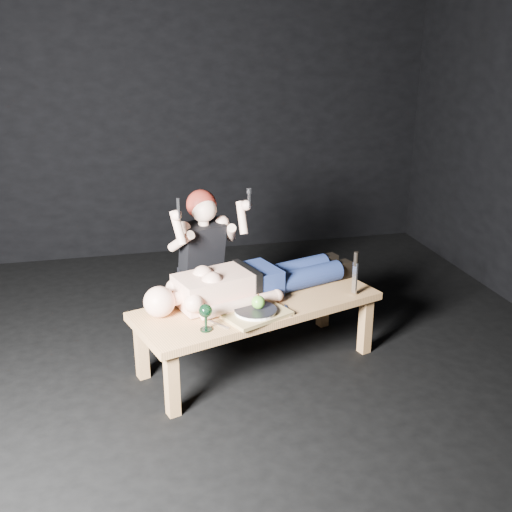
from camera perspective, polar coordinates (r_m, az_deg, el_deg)
The scene contains 13 objects.
ground at distance 3.96m, azimuth -3.02°, elevation -11.32°, with size 5.00×5.00×0.00m, color black.
back_wall at distance 5.89m, azimuth -7.81°, elevation 14.45°, with size 5.00×5.00×0.00m, color black.
table at distance 3.99m, azimuth 0.17°, elevation -7.33°, with size 1.59×0.60×0.45m, color tan.
lying_man at distance 3.97m, azimuth -0.22°, elevation -1.98°, with size 1.48×0.45×0.25m, color #F6B798, non-canonical shape.
kneeling_woman at distance 4.26m, azimuth -5.44°, elevation -0.55°, with size 0.61×0.68×1.14m, color black, non-canonical shape.
serving_tray at distance 3.71m, azimuth -0.05°, elevation -5.49°, with size 0.39×0.28×0.02m, color tan.
plate at distance 3.70m, azimuth -0.05°, elevation -5.19°, with size 0.26×0.26×0.02m, color white.
apple at distance 3.69m, azimuth 0.22°, elevation -4.37°, with size 0.08×0.08×0.08m, color #479024.
goblet at distance 3.52m, azimuth -4.77°, elevation -5.79°, with size 0.08×0.08×0.17m, color black, non-canonical shape.
fork_flat at distance 3.61m, azimuth -3.55°, elevation -6.46°, with size 0.01×0.17×0.01m, color #B2B2B7.
knife_flat at distance 3.78m, azimuth 3.01°, elevation -5.17°, with size 0.01×0.17×0.01m, color #B2B2B7.
spoon_flat at distance 3.84m, azimuth 1.72°, elevation -4.74°, with size 0.01×0.17×0.01m, color #B2B2B7.
carving_knife at distance 4.00m, azimuth 9.33°, elevation -1.64°, with size 0.04×0.04×0.30m, color #B2B2B7, non-canonical shape.
Camera 1 is at (-0.57, -3.33, 2.07)m, focal length 42.42 mm.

